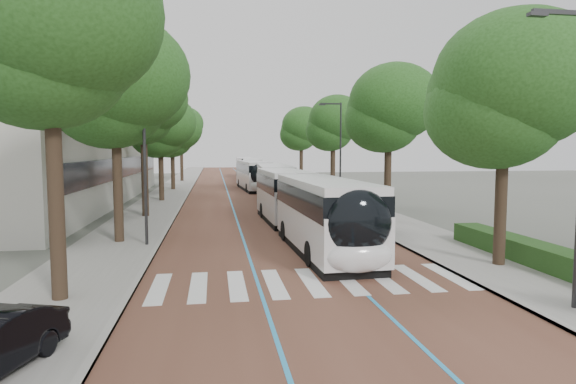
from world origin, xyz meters
The scene contains 20 objects.
ground centered at (0.00, 0.00, 0.00)m, with size 160.00×160.00×0.00m, color #51544C.
road centered at (0.00, 40.00, 0.01)m, with size 11.00×140.00×0.02m, color brown.
sidewalk_left centered at (-7.50, 40.00, 0.06)m, with size 4.00×140.00×0.12m, color gray.
sidewalk_right centered at (7.50, 40.00, 0.06)m, with size 4.00×140.00×0.12m, color gray.
kerb_left centered at (-5.60, 40.00, 0.06)m, with size 0.20×140.00×0.14m, color gray.
kerb_right centered at (5.60, 40.00, 0.06)m, with size 0.20×140.00×0.14m, color gray.
zebra_crossing centered at (0.20, 1.00, 0.03)m, with size 10.55×3.60×0.01m.
lane_line_left centered at (-1.60, 40.00, 0.02)m, with size 0.12×126.00×0.01m, color #2890CC.
lane_line_right centered at (1.60, 40.00, 0.02)m, with size 0.12×126.00×0.01m, color #2890CC.
office_building centered at (-19.47, 28.00, 7.00)m, with size 18.11×40.00×14.00m.
hedge centered at (9.10, 0.00, 0.52)m, with size 1.20×14.00×0.80m, color #1D4116.
streetlight_far centered at (6.62, 22.00, 4.82)m, with size 1.82×0.20×8.00m.
lamp_post_left centered at (-6.10, 8.00, 4.12)m, with size 0.14×0.14×8.00m, color #29292B.
trees_left centered at (-7.50, 24.51, 7.01)m, with size 6.37×60.74×10.07m.
trees_right centered at (7.70, 20.06, 6.64)m, with size 6.04×47.77×9.19m.
lead_bus centered at (1.54, 9.32, 1.63)m, with size 3.18×18.48×3.20m.
bus_queued_0 centered at (1.95, 24.93, 1.62)m, with size 3.17×12.51×3.20m.
bus_queued_1 centered at (1.39, 38.88, 1.62)m, with size 3.25×12.52×3.20m.
bus_queued_2 centered at (2.26, 52.01, 1.62)m, with size 3.29×12.53×3.20m.
bus_queued_3 centered at (1.97, 65.22, 1.62)m, with size 2.93×12.47×3.20m.
Camera 1 is at (-3.00, -14.60, 4.46)m, focal length 30.00 mm.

